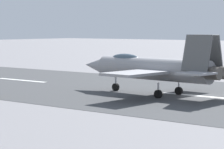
# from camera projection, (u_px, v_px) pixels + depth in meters

# --- Properties ---
(ground_plane) EXTENTS (400.00, 400.00, 0.00)m
(ground_plane) POSITION_uv_depth(u_px,v_px,m) (204.00, 97.00, 48.25)
(ground_plane) COLOR slate
(runway_strip) EXTENTS (240.00, 26.00, 0.02)m
(runway_strip) POSITION_uv_depth(u_px,v_px,m) (204.00, 96.00, 48.24)
(runway_strip) COLOR #3F4042
(runway_strip) RESTS_ON ground
(fighter_jet) EXTENTS (16.78, 13.63, 5.71)m
(fighter_jet) POSITION_uv_depth(u_px,v_px,m) (152.00, 68.00, 49.36)
(fighter_jet) COLOR gray
(fighter_jet) RESTS_ON ground
(marker_cone_mid) EXTENTS (0.44, 0.44, 0.55)m
(marker_cone_mid) POSITION_uv_depth(u_px,v_px,m) (187.00, 78.00, 62.98)
(marker_cone_mid) COLOR orange
(marker_cone_mid) RESTS_ON ground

